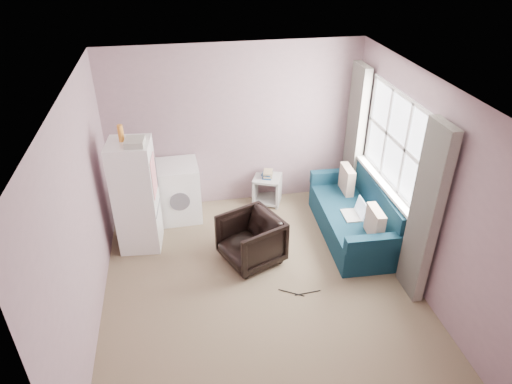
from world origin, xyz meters
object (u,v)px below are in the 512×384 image
washing_machine (178,190)px  side_table (267,187)px  sofa (358,217)px  fridge (136,195)px  armchair (251,238)px

washing_machine → side_table: (1.39, 0.16, -0.19)m
side_table → sofa: sofa is taller
fridge → side_table: bearing=26.9°
fridge → side_table: size_ratio=3.14×
washing_machine → sofa: washing_machine is taller
armchair → fridge: (-1.43, 0.62, 0.43)m
fridge → sofa: bearing=-1.2°
armchair → side_table: (0.50, 1.40, -0.10)m
armchair → sofa: 1.61m
fridge → washing_machine: size_ratio=2.02×
armchair → fridge: 1.62m
sofa → side_table: bearing=136.6°
washing_machine → sofa: size_ratio=0.46×
armchair → sofa: sofa is taller
armchair → washing_machine: 1.52m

